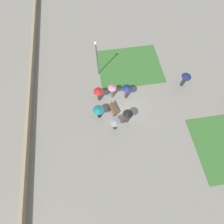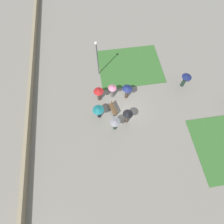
{
  "view_description": "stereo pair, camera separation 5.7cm",
  "coord_description": "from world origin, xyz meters",
  "px_view_note": "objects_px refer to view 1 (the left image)",
  "views": [
    {
      "loc": [
        8.52,
        -2.55,
        17.37
      ],
      "look_at": [
        0.49,
        -1.32,
        0.79
      ],
      "focal_mm": 28.0,
      "sensor_mm": 36.0,
      "label": 1
    },
    {
      "loc": [
        8.53,
        -2.5,
        17.37
      ],
      "look_at": [
        0.49,
        -1.32,
        0.79
      ],
      "focal_mm": 28.0,
      "sensor_mm": 36.0,
      "label": 2
    }
  ],
  "objects_px": {
    "lamp_post": "(97,55)",
    "crowd_person_pink": "(112,90)",
    "crowd_person_black": "(128,116)",
    "crowd_person_teal": "(98,111)",
    "park_bench": "(113,109)",
    "crowd_person_grey": "(115,123)",
    "lone_walker_far_path": "(185,79)",
    "crowd_person_red": "(99,93)",
    "crowd_person_navy": "(127,90)"
  },
  "relations": [
    {
      "from": "crowd_person_teal",
      "to": "park_bench",
      "type": "bearing_deg",
      "value": 106.23
    },
    {
      "from": "lamp_post",
      "to": "crowd_person_pink",
      "type": "relative_size",
      "value": 2.5
    },
    {
      "from": "crowd_person_red",
      "to": "crowd_person_grey",
      "type": "relative_size",
      "value": 1.01
    },
    {
      "from": "lamp_post",
      "to": "crowd_person_black",
      "type": "relative_size",
      "value": 2.46
    },
    {
      "from": "crowd_person_grey",
      "to": "crowd_person_teal",
      "type": "relative_size",
      "value": 1.02
    },
    {
      "from": "park_bench",
      "to": "crowd_person_grey",
      "type": "bearing_deg",
      "value": -18.54
    },
    {
      "from": "crowd_person_grey",
      "to": "crowd_person_pink",
      "type": "height_order",
      "value": "crowd_person_pink"
    },
    {
      "from": "crowd_person_teal",
      "to": "lone_walker_far_path",
      "type": "bearing_deg",
      "value": 104.68
    },
    {
      "from": "park_bench",
      "to": "crowd_person_red",
      "type": "relative_size",
      "value": 0.85
    },
    {
      "from": "crowd_person_grey",
      "to": "crowd_person_teal",
      "type": "distance_m",
      "value": 2.17
    },
    {
      "from": "crowd_person_pink",
      "to": "crowd_person_red",
      "type": "bearing_deg",
      "value": -178.41
    },
    {
      "from": "crowd_person_pink",
      "to": "lone_walker_far_path",
      "type": "height_order",
      "value": "crowd_person_pink"
    },
    {
      "from": "crowd_person_black",
      "to": "crowd_person_pink",
      "type": "xyz_separation_m",
      "value": [
        -3.3,
        -1.08,
        -0.01
      ]
    },
    {
      "from": "park_bench",
      "to": "crowd_person_red",
      "type": "distance_m",
      "value": 2.32
    },
    {
      "from": "crowd_person_grey",
      "to": "crowd_person_teal",
      "type": "height_order",
      "value": "crowd_person_grey"
    },
    {
      "from": "crowd_person_pink",
      "to": "lone_walker_far_path",
      "type": "relative_size",
      "value": 1.09
    },
    {
      "from": "lamp_post",
      "to": "crowd_person_grey",
      "type": "xyz_separation_m",
      "value": [
        7.42,
        0.85,
        -1.85
      ]
    },
    {
      "from": "crowd_person_black",
      "to": "crowd_person_teal",
      "type": "relative_size",
      "value": 1.12
    },
    {
      "from": "crowd_person_black",
      "to": "park_bench",
      "type": "bearing_deg",
      "value": 107.82
    },
    {
      "from": "crowd_person_pink",
      "to": "lone_walker_far_path",
      "type": "xyz_separation_m",
      "value": [
        -0.31,
        8.45,
        -0.12
      ]
    },
    {
      "from": "crowd_person_navy",
      "to": "crowd_person_grey",
      "type": "distance_m",
      "value": 4.02
    },
    {
      "from": "crowd_person_pink",
      "to": "lamp_post",
      "type": "bearing_deg",
      "value": 104.03
    },
    {
      "from": "crowd_person_navy",
      "to": "crowd_person_grey",
      "type": "relative_size",
      "value": 1.09
    },
    {
      "from": "lamp_post",
      "to": "crowd_person_grey",
      "type": "bearing_deg",
      "value": 6.51
    },
    {
      "from": "crowd_person_red",
      "to": "crowd_person_pink",
      "type": "relative_size",
      "value": 0.94
    },
    {
      "from": "lone_walker_far_path",
      "to": "crowd_person_pink",
      "type": "bearing_deg",
      "value": -36.84
    },
    {
      "from": "crowd_person_black",
      "to": "crowd_person_grey",
      "type": "height_order",
      "value": "crowd_person_black"
    },
    {
      "from": "crowd_person_red",
      "to": "crowd_person_teal",
      "type": "height_order",
      "value": "crowd_person_red"
    },
    {
      "from": "crowd_person_teal",
      "to": "crowd_person_black",
      "type": "bearing_deg",
      "value": 71.19
    },
    {
      "from": "crowd_person_red",
      "to": "crowd_person_navy",
      "type": "relative_size",
      "value": 0.93
    },
    {
      "from": "crowd_person_navy",
      "to": "crowd_person_pink",
      "type": "height_order",
      "value": "crowd_person_navy"
    },
    {
      "from": "crowd_person_black",
      "to": "crowd_person_navy",
      "type": "relative_size",
      "value": 1.01
    },
    {
      "from": "crowd_person_pink",
      "to": "park_bench",
      "type": "bearing_deg",
      "value": -98.94
    },
    {
      "from": "crowd_person_black",
      "to": "lone_walker_far_path",
      "type": "distance_m",
      "value": 8.22
    },
    {
      "from": "crowd_person_pink",
      "to": "crowd_person_teal",
      "type": "distance_m",
      "value": 2.92
    },
    {
      "from": "lamp_post",
      "to": "crowd_person_navy",
      "type": "bearing_deg",
      "value": 35.02
    },
    {
      "from": "park_bench",
      "to": "crowd_person_pink",
      "type": "distance_m",
      "value": 2.05
    },
    {
      "from": "crowd_person_grey",
      "to": "park_bench",
      "type": "bearing_deg",
      "value": 45.66
    },
    {
      "from": "crowd_person_black",
      "to": "crowd_person_teal",
      "type": "distance_m",
      "value": 3.02
    },
    {
      "from": "park_bench",
      "to": "lamp_post",
      "type": "height_order",
      "value": "lamp_post"
    },
    {
      "from": "crowd_person_navy",
      "to": "lone_walker_far_path",
      "type": "xyz_separation_m",
      "value": [
        -0.65,
        6.9,
        -0.21
      ]
    },
    {
      "from": "park_bench",
      "to": "crowd_person_teal",
      "type": "distance_m",
      "value": 1.89
    },
    {
      "from": "crowd_person_red",
      "to": "crowd_person_grey",
      "type": "bearing_deg",
      "value": -87.1
    },
    {
      "from": "lamp_post",
      "to": "crowd_person_teal",
      "type": "distance_m",
      "value": 6.13
    },
    {
      "from": "lamp_post",
      "to": "crowd_person_grey",
      "type": "distance_m",
      "value": 7.69
    },
    {
      "from": "lamp_post",
      "to": "crowd_person_grey",
      "type": "relative_size",
      "value": 2.71
    },
    {
      "from": "crowd_person_red",
      "to": "crowd_person_navy",
      "type": "height_order",
      "value": "crowd_person_navy"
    },
    {
      "from": "crowd_person_teal",
      "to": "lone_walker_far_path",
      "type": "height_order",
      "value": "lone_walker_far_path"
    },
    {
      "from": "lamp_post",
      "to": "lone_walker_far_path",
      "type": "relative_size",
      "value": 2.72
    },
    {
      "from": "crowd_person_red",
      "to": "crowd_person_black",
      "type": "height_order",
      "value": "crowd_person_black"
    }
  ]
}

